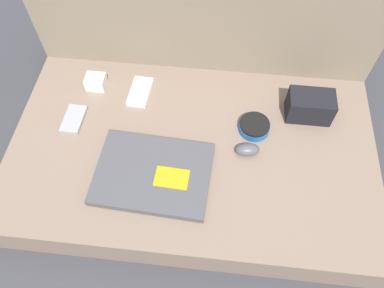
{
  "coord_description": "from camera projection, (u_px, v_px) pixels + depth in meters",
  "views": [
    {
      "loc": [
        0.06,
        -0.56,
        1.03
      ],
      "look_at": [
        0.0,
        0.0,
        0.14
      ],
      "focal_mm": 35.0,
      "sensor_mm": 36.0,
      "label": 1
    }
  ],
  "objects": [
    {
      "name": "couch_seat",
      "position": [
        192.0,
        158.0,
        1.12
      ],
      "size": [
        1.05,
        0.62,
        0.12
      ],
      "color": "#7A6656",
      "rests_on": "ground_plane"
    },
    {
      "name": "computer_mouse",
      "position": [
        247.0,
        150.0,
        1.05
      ],
      "size": [
        0.07,
        0.05,
        0.03
      ],
      "rotation": [
        0.0,
        0.0,
        0.17
      ],
      "color": "#4C4C51",
      "rests_on": "couch_seat"
    },
    {
      "name": "charger_brick",
      "position": [
        96.0,
        82.0,
        1.18
      ],
      "size": [
        0.06,
        0.05,
        0.04
      ],
      "color": "silver",
      "rests_on": "couch_seat"
    },
    {
      "name": "speaker_puck",
      "position": [
        254.0,
        127.0,
        1.09
      ],
      "size": [
        0.09,
        0.09,
        0.03
      ],
      "color": "#1E569E",
      "rests_on": "couch_seat"
    },
    {
      "name": "ground_plane",
      "position": [
        192.0,
        167.0,
        1.17
      ],
      "size": [
        8.0,
        8.0,
        0.0
      ],
      "primitive_type": "plane",
      "color": "#38383D"
    },
    {
      "name": "couch_backrest",
      "position": [
        206.0,
        19.0,
        1.18
      ],
      "size": [
        1.05,
        0.2,
        0.48
      ],
      "color": "#7F705B",
      "rests_on": "ground_plane"
    },
    {
      "name": "camera_pouch",
      "position": [
        310.0,
        106.0,
        1.1
      ],
      "size": [
        0.13,
        0.08,
        0.08
      ],
      "color": "black",
      "rests_on": "couch_seat"
    },
    {
      "name": "phone_silver",
      "position": [
        74.0,
        119.0,
        1.12
      ],
      "size": [
        0.06,
        0.1,
        0.01
      ],
      "rotation": [
        0.0,
        0.0,
        -0.04
      ],
      "color": "#99999E",
      "rests_on": "couch_seat"
    },
    {
      "name": "laptop",
      "position": [
        153.0,
        173.0,
        1.01
      ],
      "size": [
        0.32,
        0.25,
        0.03
      ],
      "rotation": [
        0.0,
        0.0,
        -0.05
      ],
      "color": "#47474C",
      "rests_on": "couch_seat"
    },
    {
      "name": "phone_black",
      "position": [
        140.0,
        92.0,
        1.17
      ],
      "size": [
        0.07,
        0.12,
        0.01
      ],
      "rotation": [
        0.0,
        0.0,
        -0.06
      ],
      "color": "silver",
      "rests_on": "couch_seat"
    }
  ]
}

